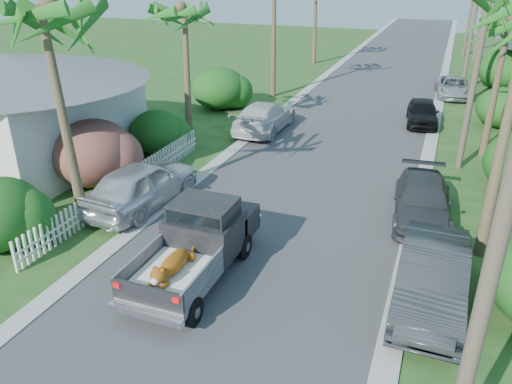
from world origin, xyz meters
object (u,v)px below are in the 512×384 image
at_px(palm_l_b, 183,9).
at_px(utility_pole_a, 499,240).
at_px(parked_car_ln, 142,184).
at_px(pickup_truck, 200,239).
at_px(palm_r_b, 510,18).
at_px(palm_l_a, 45,6).
at_px(house_left, 6,113).
at_px(utility_pole_b, 478,58).
at_px(utility_pole_d, 472,4).
at_px(parked_car_rm, 422,201).
at_px(parked_car_rf, 422,112).
at_px(parked_car_rd, 453,87).
at_px(parked_car_rn, 432,278).
at_px(utility_pole_c, 474,20).
at_px(parked_car_lf, 264,117).

relative_size(palm_l_b, utility_pole_a, 0.82).
bearing_deg(parked_car_ln, pickup_truck, 146.69).
bearing_deg(palm_r_b, palm_l_b, -167.38).
xyz_separation_m(parked_car_ln, palm_l_a, (-1.20, -1.98, 6.09)).
bearing_deg(palm_r_b, house_left, -157.80).
relative_size(palm_l_a, palm_l_b, 1.11).
xyz_separation_m(utility_pole_b, utility_pole_d, (0.00, 30.00, 0.00)).
distance_m(parked_car_rm, parked_car_rf, 11.42).
relative_size(parked_car_rf, parked_car_rd, 0.89).
bearing_deg(utility_pole_b, parked_car_rn, -93.34).
bearing_deg(utility_pole_d, parked_car_rn, -90.85).
xyz_separation_m(parked_car_ln, palm_l_b, (-1.80, 7.02, 5.31)).
height_order(palm_l_a, utility_pole_c, utility_pole_c).
bearing_deg(pickup_truck, utility_pole_d, 80.64).
distance_m(parked_car_rd, house_left, 26.26).
distance_m(palm_r_b, utility_pole_a, 17.08).
height_order(pickup_truck, parked_car_rd, pickup_truck).
height_order(palm_l_a, palm_r_b, palm_l_a).
bearing_deg(parked_car_rd, utility_pole_c, 67.18).
height_order(palm_l_b, palm_r_b, palm_l_b).
relative_size(pickup_truck, utility_pole_d, 0.57).
bearing_deg(pickup_truck, parked_car_rn, 6.57).
bearing_deg(palm_l_a, parked_car_ln, 58.73).
relative_size(parked_car_lf, palm_l_a, 0.63).
xyz_separation_m(parked_car_rd, utility_pole_a, (0.60, -28.06, 3.99)).
relative_size(palm_l_b, utility_pole_b, 0.82).
distance_m(parked_car_ln, house_left, 8.35).
xyz_separation_m(pickup_truck, palm_l_a, (-5.04, 0.99, 5.92)).
xyz_separation_m(palm_l_a, utility_pole_a, (11.80, -5.00, -2.33)).
bearing_deg(parked_car_lf, utility_pole_b, 169.78).
distance_m(parked_car_ln, palm_l_a, 6.52).
distance_m(utility_pole_a, utility_pole_b, 15.00).
distance_m(parked_car_rn, utility_pole_d, 40.46).
bearing_deg(palm_l_a, utility_pole_c, 64.73).
distance_m(palm_l_a, palm_l_b, 9.05).
height_order(parked_car_lf, utility_pole_c, utility_pole_c).
height_order(parked_car_rm, utility_pole_d, utility_pole_d).
relative_size(palm_l_a, utility_pole_c, 0.91).
bearing_deg(utility_pole_d, palm_l_b, -111.80).
height_order(parked_car_rn, utility_pole_b, utility_pole_b).
xyz_separation_m(parked_car_ln, utility_pole_b, (10.60, 8.02, 3.76)).
bearing_deg(parked_car_rm, parked_car_ln, -169.77).
relative_size(parked_car_rd, parked_car_lf, 0.85).
distance_m(house_left, utility_pole_b, 19.70).
height_order(utility_pole_b, utility_pole_d, same).
distance_m(parked_car_rf, utility_pole_a, 21.39).
relative_size(pickup_truck, utility_pole_b, 0.57).
relative_size(pickup_truck, parked_car_rn, 1.08).
distance_m(parked_car_rn, parked_car_rf, 16.27).
distance_m(parked_car_rm, palm_l_a, 13.15).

